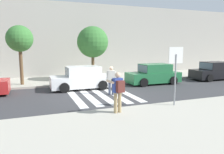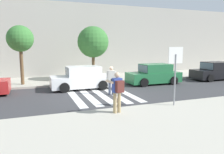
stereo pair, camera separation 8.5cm
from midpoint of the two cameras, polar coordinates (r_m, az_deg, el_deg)
name	(u,v)px [view 2 (the right image)]	position (r m, az deg, el deg)	size (l,w,h in m)	color
ground_plane	(102,95)	(13.18, -2.57, -4.75)	(120.00, 120.00, 0.00)	#38383A
sidewalk_near	(157,132)	(7.74, 11.91, -13.90)	(60.00, 6.00, 0.14)	#B2AD9E
sidewalk_far	(80,79)	(18.88, -8.11, -0.64)	(60.00, 4.80, 0.14)	#B2AD9E
building_facade_far	(71,41)	(22.98, -10.63, 9.34)	(56.00, 4.00, 6.90)	#ADA89E
crosswalk_stripe_0	(74,96)	(12.99, -9.61, -5.03)	(0.44, 5.20, 0.01)	silver
crosswalk_stripe_1	(88,95)	(13.16, -6.17, -4.80)	(0.44, 5.20, 0.01)	silver
crosswalk_stripe_2	(101,94)	(13.37, -2.83, -4.55)	(0.44, 5.20, 0.01)	silver
crosswalk_stripe_3	(113,93)	(13.62, 0.39, -4.30)	(0.44, 5.20, 0.01)	silver
crosswalk_stripe_4	(125,92)	(13.92, 3.48, -4.04)	(0.44, 5.20, 0.01)	silver
stop_sign	(175,63)	(10.59, 16.45, 3.51)	(0.76, 0.08, 2.76)	gray
photographer_with_backpack	(117,89)	(9.11, 1.68, -3.14)	(0.65, 0.89, 1.72)	tan
pedestrian_crossing	(111,79)	(13.08, 0.00, -0.50)	(0.55, 0.35, 1.72)	#474C60
parked_car_white	(82,78)	(15.06, -7.70, -0.37)	(4.10, 1.92, 1.55)	white
parked_car_green	(154,75)	(17.18, 11.05, 0.62)	(4.10, 1.92, 1.55)	#236B3D
parked_car_black	(215,71)	(20.97, 25.43, 1.33)	(4.10, 1.92, 1.55)	black
street_tree_west	(20,39)	(17.01, -22.73, 9.09)	(1.87, 1.87, 4.24)	brown
street_tree_center	(93,42)	(17.73, -4.83, 9.06)	(2.50, 2.50, 4.34)	brown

